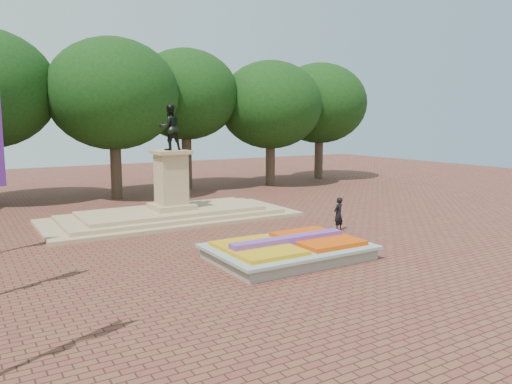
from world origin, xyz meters
TOP-DOWN VIEW (x-y plane):
  - ground at (0.00, 0.00)m, footprint 90.00×90.00m
  - flower_bed at (1.03, -2.00)m, footprint 6.30×4.30m
  - monument at (0.00, 8.00)m, footprint 14.00×6.00m
  - tree_row_back at (2.33, 18.00)m, footprint 44.80×8.80m
  - pedestrian at (6.09, 0.87)m, footprint 0.72×0.58m

SIDE VIEW (x-z plane):
  - ground at x=0.00m, z-range 0.00..0.00m
  - flower_bed at x=1.03m, z-range -0.08..0.83m
  - pedestrian at x=6.09m, z-range 0.00..1.72m
  - monument at x=0.00m, z-range -2.32..4.09m
  - tree_row_back at x=2.33m, z-range 1.46..11.89m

